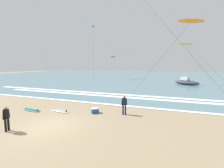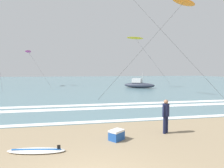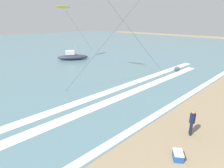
{
  "view_description": "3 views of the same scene",
  "coord_description": "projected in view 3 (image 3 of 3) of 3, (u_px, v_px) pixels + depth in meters",
  "views": [
    {
      "loc": [
        7.47,
        -8.08,
        4.1
      ],
      "look_at": [
        1.15,
        9.19,
        1.87
      ],
      "focal_mm": 25.27,
      "sensor_mm": 36.0,
      "label": 1
    },
    {
      "loc": [
        -0.26,
        -4.47,
        2.96
      ],
      "look_at": [
        2.2,
        7.81,
        2.11
      ],
      "focal_mm": 32.35,
      "sensor_mm": 36.0,
      "label": 2
    },
    {
      "loc": [
        -5.74,
        0.83,
        6.51
      ],
      "look_at": [
        1.53,
        8.35,
        2.79
      ],
      "focal_mm": 28.89,
      "sensor_mm": 36.0,
      "label": 3
    }
  ],
  "objects": [
    {
      "name": "wave_foam_shoreline",
      "position": [
        127.0,
        133.0,
        10.95
      ],
      "size": [
        44.75,
        0.54,
        0.01
      ],
      "primitive_type": "cube",
      "color": "white",
      "rests_on": "ocean_surface"
    },
    {
      "name": "kite_yellow_mid_center",
      "position": [
        63.0,
        7.0,
        29.06
      ],
      "size": [
        10.76,
        5.0,
        8.71
      ],
      "color": "yellow",
      "rests_on": "ground"
    },
    {
      "name": "wave_foam_outer_break",
      "position": [
        63.0,
        108.0,
        14.11
      ],
      "size": [
        44.31,
        0.9,
        0.01
      ],
      "primitive_type": "cube",
      "color": "white",
      "rests_on": "ocean_surface"
    },
    {
      "name": "surfer_left_far",
      "position": [
        192.0,
        121.0,
        10.55
      ],
      "size": [
        0.48,
        0.35,
        1.6
      ],
      "color": "#141938",
      "rests_on": "ground"
    },
    {
      "name": "offshore_boat",
      "position": [
        72.0,
        57.0,
        31.14
      ],
      "size": [
        5.29,
        4.25,
        2.7
      ],
      "color": "#2D3342",
      "rests_on": "ground"
    },
    {
      "name": "cooler_box",
      "position": [
        178.0,
        155.0,
        8.86
      ],
      "size": [
        0.76,
        0.73,
        0.44
      ],
      "color": "#1E4C9E",
      "rests_on": "ground"
    },
    {
      "name": "wave_foam_mid_break",
      "position": [
        88.0,
        110.0,
        13.81
      ],
      "size": [
        37.05,
        0.94,
        0.01
      ],
      "primitive_type": "cube",
      "color": "white",
      "rests_on": "ocean_surface"
    }
  ]
}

